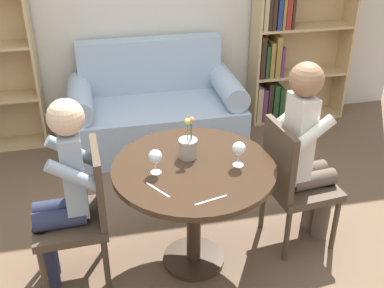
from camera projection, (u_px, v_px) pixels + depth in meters
The scene contains 13 objects.
ground_plane at pixel (194, 260), 3.18m from camera, with size 16.00×16.00×0.00m, color brown.
round_table at pixel (194, 186), 2.88m from camera, with size 0.97×0.97×0.74m.
couch at pixel (156, 112), 4.42m from camera, with size 1.54×0.80×0.92m.
bookshelf_right at pixel (286, 52), 4.70m from camera, with size 0.96×0.28×1.43m.
chair_left at pixel (81, 211), 2.84m from camera, with size 0.44×0.44×0.90m.
chair_right at pixel (293, 180), 3.12m from camera, with size 0.46×0.46×0.90m.
person_left at pixel (62, 192), 2.74m from camera, with size 0.43×0.35×1.21m.
person_right at pixel (307, 151), 3.05m from camera, with size 0.44×0.37×1.29m.
wine_glass_left at pixel (155, 157), 2.70m from camera, with size 0.08×0.08×0.15m.
wine_glass_right at pixel (239, 149), 2.77m from camera, with size 0.08×0.08×0.15m.
flower_vase at pixel (188, 146), 2.87m from camera, with size 0.11×0.11×0.26m.
knife_left_setting at pixel (211, 200), 2.52m from camera, with size 0.19×0.06×0.00m.
fork_left_setting at pixel (158, 190), 2.60m from camera, with size 0.11×0.17×0.00m.
Camera 1 is at (-0.51, -2.33, 2.24)m, focal length 45.00 mm.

